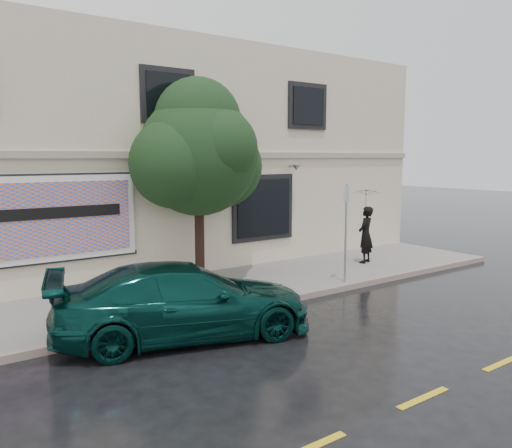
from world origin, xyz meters
TOP-DOWN VIEW (x-y plane):
  - ground at (0.00, 0.00)m, footprint 90.00×90.00m
  - sidewalk at (0.00, 3.25)m, footprint 20.00×3.50m
  - curb at (0.00, 1.50)m, footprint 20.00×0.18m
  - road_marking at (0.00, -3.50)m, footprint 19.00×0.12m
  - building at (0.00, 9.00)m, footprint 20.00×8.12m
  - billboard at (-3.20, 4.92)m, footprint 4.30×0.16m
  - car at (-1.70, 0.84)m, footprint 5.46×3.48m
  - pedestrian at (5.97, 3.15)m, footprint 0.78×0.65m
  - umbrella at (5.97, 3.15)m, footprint 1.27×1.27m
  - street_tree at (0.49, 4.20)m, footprint 3.24×3.24m
  - sign_pole at (3.60, 1.70)m, footprint 0.32×0.13m

SIDE VIEW (x-z plane):
  - ground at x=0.00m, z-range 0.00..0.00m
  - road_marking at x=0.00m, z-range 0.00..0.01m
  - sidewalk at x=0.00m, z-range 0.00..0.15m
  - curb at x=0.00m, z-range -0.01..0.15m
  - car at x=-1.70m, z-range 0.00..1.47m
  - pedestrian at x=5.97m, z-range 0.15..1.97m
  - sign_pole at x=3.60m, z-range 0.41..3.09m
  - billboard at x=-3.20m, z-range 0.95..3.15m
  - umbrella at x=5.97m, z-range 1.97..2.69m
  - building at x=0.00m, z-range 0.00..7.00m
  - street_tree at x=0.49m, z-range 1.04..6.09m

